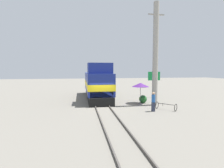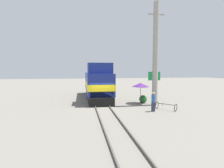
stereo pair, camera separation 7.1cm
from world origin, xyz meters
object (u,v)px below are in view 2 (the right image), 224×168
Objects in this scene: vendor_umbrella at (141,85)px; billboard_sign at (154,78)px; locomotive at (97,84)px; person_bystander at (153,101)px; utility_pole at (155,54)px; bicycle at (166,106)px.

vendor_umbrella is 0.66× the size of billboard_sign.
vendor_umbrella is at bearing -130.33° from billboard_sign.
locomotive is 6.64× the size of person_bystander.
billboard_sign is at bearing 67.34° from utility_pole.
locomotive is at bearing -94.27° from bicycle.
billboard_sign is (2.15, 5.16, -2.86)m from utility_pole.
bicycle is at bearing -105.07° from billboard_sign.
billboard_sign is at bearing 49.67° from vendor_umbrella.
utility_pole is at bearing -128.34° from bicycle.
vendor_umbrella reaches higher than person_bystander.
person_bystander is at bearing -91.93° from vendor_umbrella.
locomotive is 3.38× the size of billboard_sign.
utility_pole is 4.64× the size of vendor_umbrella.
vendor_umbrella is at bearing 88.07° from person_bystander.
utility_pole is at bearing -43.54° from locomotive.
utility_pole is at bearing -43.70° from vendor_umbrella.
locomotive is at bearing 136.46° from utility_pole.
utility_pole is at bearing 64.11° from person_bystander.
person_bystander is (4.46, -8.34, -0.89)m from locomotive.
locomotive is 8.82m from utility_pole.
utility_pole is 6.28m from billboard_sign.
utility_pole reaches higher than vendor_umbrella.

